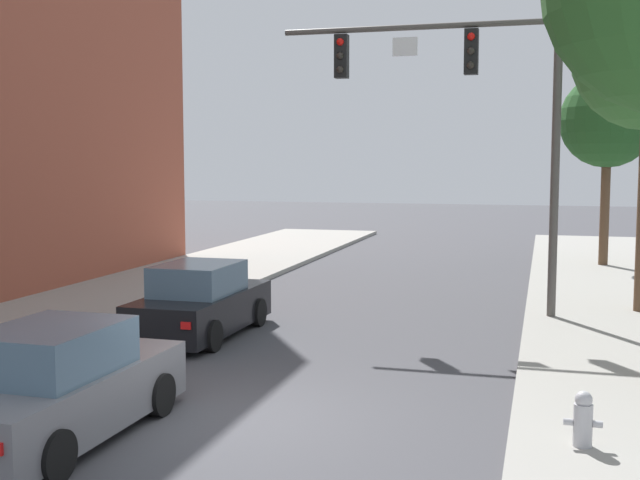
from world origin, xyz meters
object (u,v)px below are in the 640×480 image
at_px(fire_hydrant, 583,419).
at_px(traffic_signal_mast, 474,94).
at_px(car_lead_black, 201,303).
at_px(car_following_grey, 58,388).
at_px(street_tree_third, 608,121).

bearing_deg(fire_hydrant, traffic_signal_mast, 103.94).
distance_m(car_lead_black, car_following_grey, 6.57).
bearing_deg(car_lead_black, fire_hydrant, -34.65).
bearing_deg(car_lead_black, street_tree_third, 56.60).
bearing_deg(traffic_signal_mast, car_following_grey, -114.49).
relative_size(traffic_signal_mast, car_lead_black, 1.77).
relative_size(car_lead_black, fire_hydrant, 5.90).
relative_size(fire_hydrant, street_tree_third, 0.11).
height_order(car_lead_black, car_following_grey, same).
bearing_deg(car_lead_black, traffic_signal_mast, 33.50).
distance_m(traffic_signal_mast, fire_hydrant, 10.35).
xyz_separation_m(car_following_grey, street_tree_third, (8.29, 20.35, 4.42)).
xyz_separation_m(traffic_signal_mast, car_lead_black, (-5.44, -3.60, -4.62)).
height_order(traffic_signal_mast, car_lead_black, traffic_signal_mast).
relative_size(car_lead_black, street_tree_third, 0.64).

